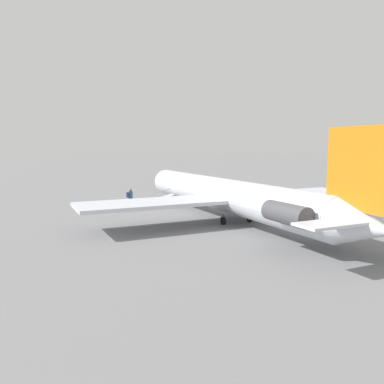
# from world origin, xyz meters

# --- Properties ---
(ground_plane) EXTENTS (600.00, 600.00, 0.00)m
(ground_plane) POSITION_xyz_m (0.00, 0.00, 0.00)
(ground_plane) COLOR slate
(airplane_main) EXTENTS (27.27, 21.12, 6.10)m
(airplane_main) POSITION_xyz_m (-0.82, 0.23, 1.82)
(airplane_main) COLOR silver
(airplane_main) RESTS_ON ground
(boarding_stairs) EXTENTS (2.05, 4.14, 1.57)m
(boarding_stairs) POSITION_xyz_m (7.39, 1.77, 0.36)
(boarding_stairs) COLOR #B2B2B7
(boarding_stairs) RESTS_ON ground
(passenger) EXTENTS (0.41, 0.56, 1.74)m
(passenger) POSITION_xyz_m (7.97, 2.79, 1.00)
(passenger) COLOR #23232D
(passenger) RESTS_ON ground
(traffic_cone_near_stairs) EXTENTS (0.54, 0.54, 0.59)m
(traffic_cone_near_stairs) POSITION_xyz_m (10.72, 5.55, 0.27)
(traffic_cone_near_stairs) COLOR black
(traffic_cone_near_stairs) RESTS_ON ground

